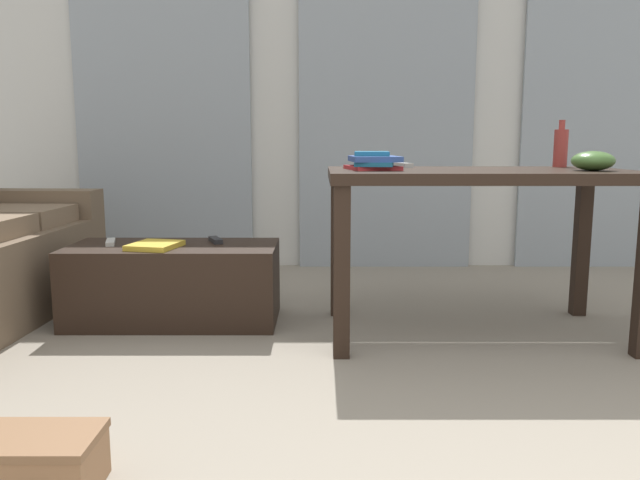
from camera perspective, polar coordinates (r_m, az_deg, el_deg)
The scene contains 13 objects.
ground_plane at distance 2.71m, azimuth 10.48°, elevation -11.06°, with size 8.33×8.33×0.00m, color gray.
wall_back at distance 4.67m, azimuth 6.16°, elevation 13.29°, with size 6.29×0.10×2.55m, color silver.
curtains at distance 4.58m, azimuth 6.24°, elevation 11.77°, with size 4.48×0.03×2.29m.
coffee_table at distance 3.29m, azimuth -13.15°, elevation -3.89°, with size 1.06×0.49×0.40m.
craft_table at distance 3.01m, azimuth 14.39°, elevation 4.20°, with size 1.40×0.77×0.79m.
bottle_near at distance 3.42m, azimuth 21.37°, elevation 7.94°, with size 0.07×0.07×0.24m.
bowl at distance 3.04m, azimuth 23.93°, elevation 6.67°, with size 0.19×0.19×0.09m, color #477033.
book_stack at distance 2.91m, azimuth 5.06°, elevation 7.22°, with size 0.26×0.33×0.08m.
tv_remote_on_table at distance 3.19m, azimuth 7.66°, elevation 6.85°, with size 0.05×0.17×0.02m, color #B7B7B2.
tv_remote_primary at distance 3.30m, azimuth -9.47°, elevation 0.00°, with size 0.04×0.15×0.02m, color #232326.
tv_remote_secondary at distance 3.37m, azimuth -18.59°, elevation -0.17°, with size 0.04×0.17×0.02m, color #B7B7B2.
magazine at distance 3.18m, azimuth -14.83°, elevation -0.48°, with size 0.21×0.24×0.03m, color gold.
shoebox at distance 1.90m, azimuth -24.39°, elevation -18.18°, with size 0.32×0.22×0.16m.
Camera 1 is at (-0.48, -1.16, 0.92)m, focal length 34.80 mm.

